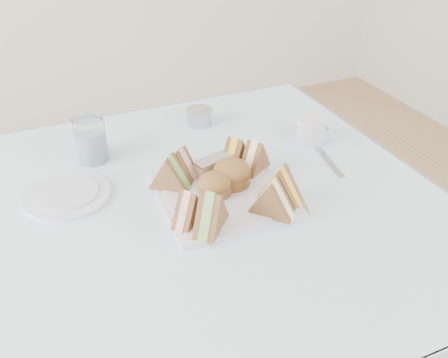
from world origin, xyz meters
name	(u,v)px	position (x,y,z in m)	size (l,w,h in m)	color
table	(208,319)	(0.00, 0.00, 0.37)	(0.90, 0.90, 0.74)	brown
tablecloth	(205,202)	(0.00, 0.00, 0.74)	(1.02, 1.02, 0.01)	silver
serving_plate	(224,196)	(0.04, -0.01, 0.75)	(0.27, 0.27, 0.01)	silver
sandwich_fl_a	(188,206)	(-0.06, -0.07, 0.79)	(0.08, 0.04, 0.07)	brown
sandwich_fl_b	(211,210)	(-0.03, -0.11, 0.80)	(0.10, 0.04, 0.08)	brown
sandwich_fr_a	(280,184)	(0.14, -0.08, 0.80)	(0.10, 0.04, 0.08)	brown
sandwich_fr_b	(272,197)	(0.10, -0.11, 0.80)	(0.09, 0.04, 0.08)	brown
sandwich_bl_a	(170,171)	(-0.06, 0.06, 0.80)	(0.09, 0.04, 0.08)	brown
sandwich_bl_b	(181,162)	(-0.02, 0.10, 0.80)	(0.08, 0.04, 0.08)	brown
sandwich_br_a	(255,156)	(0.15, 0.05, 0.80)	(0.09, 0.04, 0.08)	brown
sandwich_br_b	(235,152)	(0.11, 0.09, 0.80)	(0.09, 0.04, 0.08)	brown
scone_left	(215,185)	(0.02, 0.00, 0.78)	(0.07, 0.07, 0.05)	#A57335
scone_right	(232,173)	(0.07, 0.02, 0.79)	(0.09, 0.09, 0.06)	#A57335
pastry_slice	(213,166)	(0.05, 0.07, 0.78)	(0.09, 0.04, 0.04)	tan
side_plate	(67,195)	(-0.27, 0.13, 0.75)	(0.19, 0.19, 0.01)	silver
water_glass	(91,140)	(-0.19, 0.27, 0.80)	(0.08, 0.08, 0.11)	white
tea_strainer	(200,118)	(0.12, 0.35, 0.77)	(0.07, 0.07, 0.04)	#AAA8B4
knife	(326,158)	(0.34, 0.05, 0.75)	(0.01, 0.19, 0.00)	#AAA8B4
fork	(298,192)	(0.20, -0.06, 0.75)	(0.01, 0.17, 0.00)	#AAA8B4
creamer_jug	(310,130)	(0.35, 0.14, 0.78)	(0.08, 0.08, 0.07)	silver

